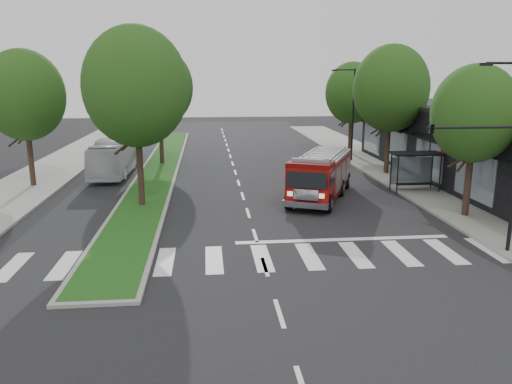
% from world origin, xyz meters
% --- Properties ---
extents(ground, '(140.00, 140.00, 0.00)m').
position_xyz_m(ground, '(0.00, 0.00, 0.00)').
color(ground, black).
rests_on(ground, ground).
extents(sidewalk_right, '(5.00, 80.00, 0.15)m').
position_xyz_m(sidewalk_right, '(12.50, 10.00, 0.07)').
color(sidewalk_right, gray).
rests_on(sidewalk_right, ground).
extents(sidewalk_left, '(5.00, 80.00, 0.15)m').
position_xyz_m(sidewalk_left, '(-14.50, 10.00, 0.07)').
color(sidewalk_left, gray).
rests_on(sidewalk_left, ground).
extents(median, '(3.00, 50.00, 0.15)m').
position_xyz_m(median, '(-6.00, 18.00, 0.08)').
color(median, gray).
rests_on(median, ground).
extents(storefront_row, '(8.00, 30.00, 5.00)m').
position_xyz_m(storefront_row, '(17.00, 10.00, 2.50)').
color(storefront_row, black).
rests_on(storefront_row, ground).
extents(bus_shelter, '(3.20, 1.60, 2.61)m').
position_xyz_m(bus_shelter, '(11.20, 8.15, 2.04)').
color(bus_shelter, black).
rests_on(bus_shelter, ground).
extents(tree_right_near, '(4.40, 4.40, 8.05)m').
position_xyz_m(tree_right_near, '(11.50, 2.00, 5.51)').
color(tree_right_near, black).
rests_on(tree_right_near, ground).
extents(tree_right_mid, '(5.60, 5.60, 9.72)m').
position_xyz_m(tree_right_mid, '(11.50, 14.00, 6.49)').
color(tree_right_mid, black).
rests_on(tree_right_mid, ground).
extents(tree_right_far, '(5.00, 5.00, 8.73)m').
position_xyz_m(tree_right_far, '(11.50, 24.00, 5.84)').
color(tree_right_far, black).
rests_on(tree_right_far, ground).
extents(tree_median_near, '(5.80, 5.80, 10.16)m').
position_xyz_m(tree_median_near, '(-6.00, 6.00, 6.81)').
color(tree_median_near, black).
rests_on(tree_median_near, ground).
extents(tree_median_far, '(5.60, 5.60, 9.72)m').
position_xyz_m(tree_median_far, '(-6.00, 20.00, 6.49)').
color(tree_median_far, black).
rests_on(tree_median_far, ground).
extents(tree_left_mid, '(5.20, 5.20, 9.16)m').
position_xyz_m(tree_left_mid, '(-14.00, 12.00, 6.16)').
color(tree_left_mid, black).
rests_on(tree_left_mid, ground).
extents(streetlight_right_near, '(4.08, 0.22, 8.00)m').
position_xyz_m(streetlight_right_near, '(9.61, -3.50, 4.67)').
color(streetlight_right_near, black).
rests_on(streetlight_right_near, ground).
extents(streetlight_right_far, '(2.11, 0.20, 8.00)m').
position_xyz_m(streetlight_right_far, '(10.35, 20.00, 4.48)').
color(streetlight_right_far, black).
rests_on(streetlight_right_far, ground).
extents(fire_engine, '(5.77, 8.71, 2.92)m').
position_xyz_m(fire_engine, '(4.76, 7.03, 1.40)').
color(fire_engine, '#590604').
rests_on(fire_engine, ground).
extents(city_bus, '(2.44, 9.97, 2.77)m').
position_xyz_m(city_bus, '(-9.24, 16.53, 1.39)').
color(city_bus, silver).
rests_on(city_bus, ground).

